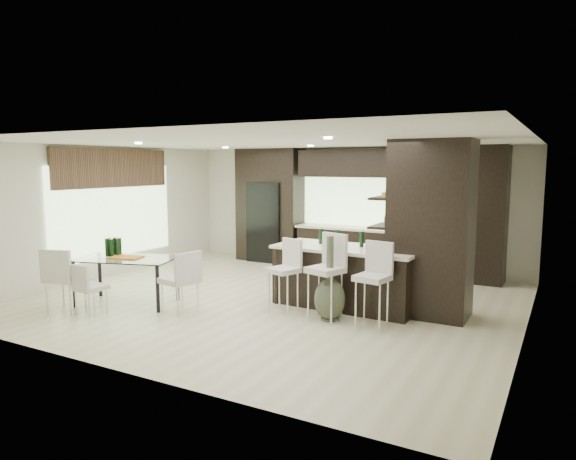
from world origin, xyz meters
The scene contains 22 objects.
ground centered at (0.00, 0.00, 0.00)m, with size 8.00×8.00×0.00m, color beige.
back_wall centered at (0.00, 3.50, 1.35)m, with size 8.00×0.02×2.70m, color silver.
left_wall centered at (-4.00, 0.00, 1.35)m, with size 0.02×7.00×2.70m, color silver.
right_wall centered at (4.00, 0.00, 1.35)m, with size 0.02×7.00×2.70m, color silver.
ceiling centered at (0.00, 0.00, 2.70)m, with size 8.00×7.00×0.02m, color white.
window_left centered at (-3.96, 0.20, 1.35)m, with size 0.04×3.20×1.90m, color #B2D199.
window_back centered at (0.60, 3.46, 1.55)m, with size 3.40×0.04×1.20m, color #B2D199.
stone_accent centered at (-3.93, 0.20, 2.25)m, with size 0.08×3.00×0.80m, color brown.
ceiling_spots centered at (0.00, 0.25, 2.68)m, with size 4.00×3.00×0.02m, color white.
back_cabinetry centered at (0.50, 3.17, 1.35)m, with size 6.80×0.68×2.70m, color black.
refrigerator centered at (-1.90, 3.12, 0.95)m, with size 0.90×0.68×1.90m, color black.
partition_column centered at (2.60, 0.40, 1.35)m, with size 1.20×0.80×2.70m, color black.
kitchen_island centered at (1.29, 0.25, 0.50)m, with size 2.38×1.02×0.99m, color black.
stool_left centered at (0.56, -0.57, 0.47)m, with size 0.41×0.41×0.94m, color beige.
stool_mid centered at (1.29, -0.60, 0.52)m, with size 0.46×0.46×1.05m, color beige.
stool_right centered at (2.03, -0.58, 0.49)m, with size 0.44×0.44×0.99m, color beige.
bench centered at (1.31, 1.37, 0.25)m, with size 1.28×0.49×0.49m, color black.
floor_vase centered at (1.36, -0.58, 0.64)m, with size 0.47×0.47×1.28m, color #3E4733, non-canonical shape.
dining_table centered at (-1.99, -1.39, 0.39)m, with size 1.63×0.91×0.78m, color white.
chair_near centered at (-1.99, -2.13, 0.38)m, with size 0.41×0.41×0.75m, color beige.
chair_far centered at (-2.49, -2.18, 0.47)m, with size 0.51×0.51×0.95m, color beige.
chair_end centered at (-0.84, -1.39, 0.46)m, with size 0.50×0.50×0.92m, color beige.
Camera 1 is at (4.43, -7.45, 2.32)m, focal length 32.00 mm.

